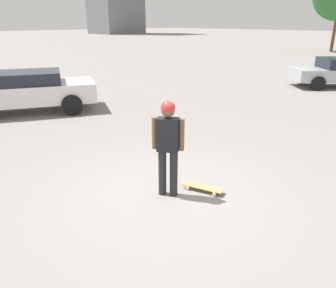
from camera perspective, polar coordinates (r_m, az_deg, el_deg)
ground_plane at (r=6.16m, az=0.00°, el=-8.73°), size 220.00×220.00×0.00m
person at (r=5.72m, az=0.00°, el=0.59°), size 0.38×0.49×1.77m
skateboard at (r=6.27m, az=6.05°, el=-7.55°), size 0.43×0.81×0.09m
car_parked_near at (r=12.48m, az=-23.17°, el=8.57°), size 4.88×3.64×1.41m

